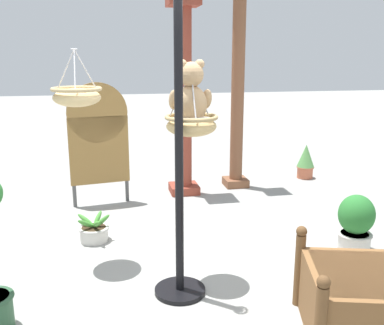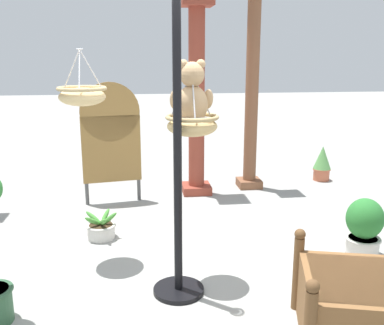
# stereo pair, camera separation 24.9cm
# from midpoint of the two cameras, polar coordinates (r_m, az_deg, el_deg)

# --- Properties ---
(ground_plane) EXTENTS (40.00, 40.00, 0.00)m
(ground_plane) POSITION_cam_midpoint_polar(r_m,az_deg,el_deg) (4.12, 1.79, -15.58)
(ground_plane) COLOR gray
(display_pole_central) EXTENTS (0.44, 0.44, 2.55)m
(display_pole_central) POSITION_cam_midpoint_polar(r_m,az_deg,el_deg) (3.69, 0.13, -5.44)
(display_pole_central) COLOR black
(display_pole_central) RESTS_ON ground
(hanging_basket_with_teddy) EXTENTS (0.46, 0.46, 0.54)m
(hanging_basket_with_teddy) POSITION_cam_midpoint_polar(r_m,az_deg,el_deg) (3.80, 1.91, 4.93)
(hanging_basket_with_teddy) COLOR tan
(teddy_bear) EXTENTS (0.37, 0.32, 0.54)m
(teddy_bear) POSITION_cam_midpoint_polar(r_m,az_deg,el_deg) (3.79, 1.88, 8.45)
(teddy_bear) COLOR tan
(hanging_basket_left_high) EXTENTS (0.46, 0.46, 0.52)m
(hanging_basket_left_high) POSITION_cam_midpoint_polar(r_m,az_deg,el_deg) (4.26, -12.29, 8.45)
(hanging_basket_left_high) COLOR tan
(greenhouse_pillar_right) EXTENTS (0.37, 0.37, 3.00)m
(greenhouse_pillar_right) POSITION_cam_midpoint_polar(r_m,az_deg,el_deg) (6.76, 8.75, 8.78)
(greenhouse_pillar_right) COLOR brown
(greenhouse_pillar_right) RESTS_ON ground
(greenhouse_pillar_far_back) EXTENTS (0.44, 0.44, 2.75)m
(greenhouse_pillar_far_back) POSITION_cam_midpoint_polar(r_m,az_deg,el_deg) (6.41, 1.71, 7.54)
(greenhouse_pillar_far_back) COLOR brown
(greenhouse_pillar_far_back) RESTS_ON ground
(wooden_planter_box) EXTENTS (1.07, 1.08, 0.69)m
(wooden_planter_box) POSITION_cam_midpoint_polar(r_m,az_deg,el_deg) (3.53, 22.86, -16.92)
(wooden_planter_box) COLOR brown
(wooden_planter_box) RESTS_ON ground
(potted_plant_flowering_red) EXTENTS (0.29, 0.29, 0.57)m
(potted_plant_flowering_red) POSITION_cam_midpoint_polar(r_m,az_deg,el_deg) (7.59, 17.27, -0.08)
(potted_plant_flowering_red) COLOR #BC6042
(potted_plant_flowering_red) RESTS_ON ground
(potted_plant_small_succulent) EXTENTS (0.37, 0.37, 0.61)m
(potted_plant_small_succulent) POSITION_cam_midpoint_polar(r_m,az_deg,el_deg) (4.91, 22.61, -7.66)
(potted_plant_small_succulent) COLOR beige
(potted_plant_small_succulent) RESTS_ON ground
(potted_plant_trailing_ivy) EXTENTS (0.38, 0.39, 0.31)m
(potted_plant_trailing_ivy) POSITION_cam_midpoint_polar(r_m,az_deg,el_deg) (5.10, -10.21, -8.37)
(potted_plant_trailing_ivy) COLOR beige
(potted_plant_trailing_ivy) RESTS_ON ground
(display_sign_board) EXTENTS (0.79, 0.16, 1.66)m
(display_sign_board) POSITION_cam_midpoint_polar(r_m,az_deg,el_deg) (6.09, -9.22, 3.66)
(display_sign_board) COLOR olive
(display_sign_board) RESTS_ON ground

